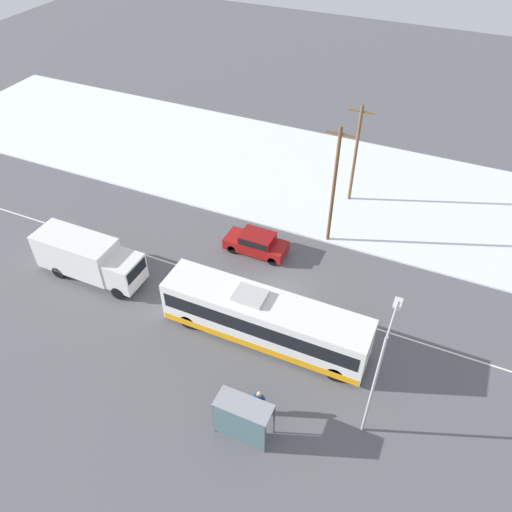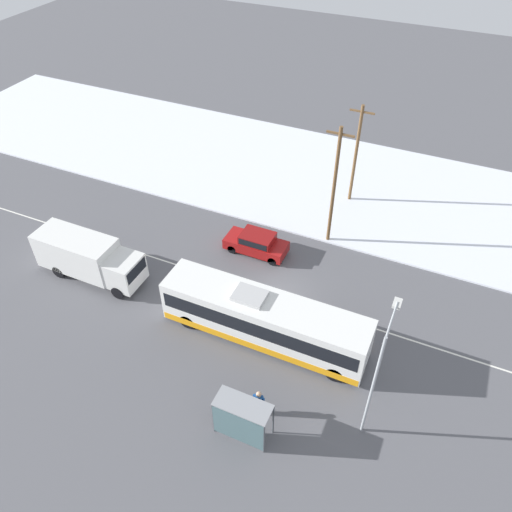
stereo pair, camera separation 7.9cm
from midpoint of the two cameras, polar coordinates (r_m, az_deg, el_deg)
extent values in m
plane|color=#56565B|center=(31.88, 2.52, -4.72)|extent=(120.00, 120.00, 0.00)
cube|color=silver|center=(42.43, 9.89, 8.06)|extent=(80.00, 15.40, 0.12)
cube|color=silver|center=(31.88, 2.52, -4.72)|extent=(60.00, 0.12, 0.00)
cube|color=white|center=(28.47, 1.04, -7.15)|extent=(12.07, 2.55, 2.70)
cube|color=black|center=(28.23, 1.05, -6.72)|extent=(11.58, 2.57, 1.02)
cube|color=orange|center=(29.31, 1.01, -8.59)|extent=(11.95, 2.57, 0.49)
cube|color=#B2B2B2|center=(27.64, -0.65, -4.56)|extent=(1.80, 1.40, 0.24)
cylinder|color=black|center=(27.85, 9.06, -13.14)|extent=(1.00, 0.28, 1.00)
cylinder|color=black|center=(29.23, 10.40, -9.78)|extent=(1.00, 0.28, 1.00)
cylinder|color=black|center=(30.10, -7.70, -7.38)|extent=(1.00, 0.28, 1.00)
cylinder|color=black|center=(31.38, -5.62, -4.57)|extent=(1.00, 0.28, 1.00)
cube|color=silver|center=(34.42, -19.65, 0.42)|extent=(5.40, 2.30, 2.45)
cube|color=silver|center=(32.54, -14.69, -1.66)|extent=(1.90, 2.19, 1.91)
cube|color=black|center=(31.81, -13.45, -1.64)|extent=(0.06, 1.96, 0.84)
cylinder|color=black|center=(32.68, -15.41, -4.05)|extent=(0.90, 0.26, 0.90)
cylinder|color=black|center=(33.76, -13.41, -1.83)|extent=(0.90, 0.26, 0.90)
cylinder|color=black|center=(35.37, -21.54, -1.65)|extent=(0.90, 0.26, 0.90)
cylinder|color=black|center=(36.37, -19.50, 0.33)|extent=(0.90, 0.26, 0.90)
cube|color=maroon|center=(34.71, 0.07, 1.27)|extent=(4.35, 1.80, 0.74)
cube|color=maroon|center=(34.25, 0.23, 2.07)|extent=(2.26, 1.66, 0.59)
cube|color=black|center=(34.25, 0.23, 2.09)|extent=(2.08, 1.69, 0.47)
cylinder|color=black|center=(34.84, -2.68, 0.81)|extent=(0.64, 0.22, 0.64)
cylinder|color=black|center=(35.92, -1.57, 2.30)|extent=(0.64, 0.22, 0.64)
cylinder|color=black|center=(33.88, 1.95, -0.57)|extent=(0.64, 0.22, 0.64)
cylinder|color=black|center=(34.99, 2.95, 1.00)|extent=(0.64, 0.22, 0.64)
cylinder|color=#23232D|center=(26.53, 0.15, -16.86)|extent=(0.12, 0.12, 0.80)
cylinder|color=#23232D|center=(26.48, 0.65, -17.04)|extent=(0.12, 0.12, 0.80)
cube|color=#19478C|center=(25.88, 0.40, -16.10)|extent=(0.42, 0.23, 0.66)
sphere|color=tan|center=(25.49, 0.41, -15.53)|extent=(0.28, 0.28, 0.28)
cylinder|color=#19478C|center=(25.97, -0.14, -15.94)|extent=(0.10, 0.10, 0.63)
cylinder|color=#19478C|center=(25.86, 0.96, -16.34)|extent=(0.10, 0.10, 0.63)
cube|color=gray|center=(24.27, -1.42, -16.68)|extent=(2.76, 1.20, 0.06)
cube|color=slate|center=(25.01, -1.98, -19.12)|extent=(2.65, 0.04, 2.16)
cylinder|color=#474C51|center=(25.89, -3.62, -16.06)|extent=(0.08, 0.08, 2.34)
cylinder|color=#474C51|center=(25.28, 2.09, -18.19)|extent=(0.08, 0.08, 2.34)
cylinder|color=#474C51|center=(25.39, -4.82, -17.98)|extent=(0.08, 0.08, 2.34)
cylinder|color=#474C51|center=(24.77, 1.02, -20.23)|extent=(0.08, 0.08, 2.34)
cylinder|color=#9EA3A8|center=(23.87, 13.24, -14.52)|extent=(0.14, 0.14, 7.19)
cylinder|color=#9EA3A8|center=(21.94, 15.35, -7.10)|extent=(0.10, 2.28, 0.10)
cube|color=silver|center=(22.78, 15.94, -5.23)|extent=(0.36, 0.60, 0.16)
cylinder|color=brown|center=(33.78, 8.96, 7.64)|extent=(0.24, 0.24, 8.92)
cube|color=brown|center=(31.79, 9.71, 13.58)|extent=(1.80, 0.12, 0.12)
cylinder|color=brown|center=(38.67, 11.38, 11.17)|extent=(0.24, 0.24, 7.98)
cube|color=brown|center=(37.08, 12.11, 15.82)|extent=(1.80, 0.12, 0.12)
camera|label=1|loc=(0.04, -89.93, 0.06)|focal=35.00mm
camera|label=2|loc=(0.04, 90.07, -0.06)|focal=35.00mm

